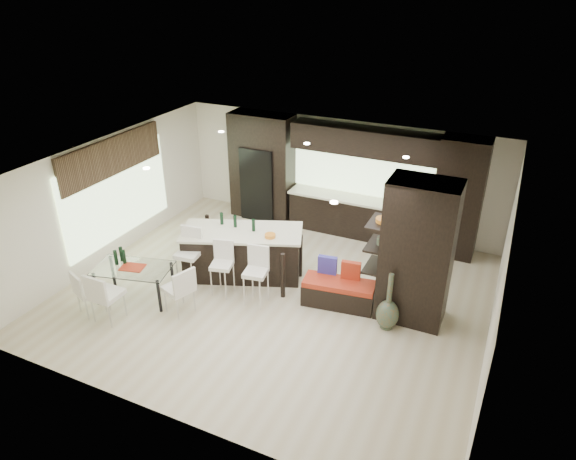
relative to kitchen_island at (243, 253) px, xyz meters
The scene contains 22 objects.
ground 1.14m from the kitchen_island, 22.56° to the right, with size 8.00×8.00×0.00m, color beige.
back_wall 3.35m from the kitchen_island, 73.11° to the left, with size 8.00×0.02×2.70m, color white.
left_wall 3.19m from the kitchen_island, behind, with size 0.02×7.00×2.70m, color white.
right_wall 5.03m from the kitchen_island, ahead, with size 0.02×7.00×2.70m, color white.
ceiling 2.41m from the kitchen_island, 22.56° to the right, with size 8.00×7.00×0.02m, color white.
window_left 3.14m from the kitchen_island, behind, with size 0.04×3.20×1.90m, color #B2D199.
window_back 3.59m from the kitchen_island, 63.29° to the left, with size 3.40×0.04×1.20m, color #B2D199.
stone_accent 3.46m from the kitchen_island, behind, with size 0.08×3.00×0.80m, color brown.
ceiling_spots 2.37m from the kitchen_island, ahead, with size 4.00×3.00×0.02m, color white.
back_cabinetry 3.24m from the kitchen_island, 62.53° to the left, with size 6.80×0.68×2.70m, color black.
refrigerator 2.92m from the kitchen_island, 109.32° to the left, with size 0.90×0.68×1.90m, color black.
partition_column 3.64m from the kitchen_island, ahead, with size 1.20×0.80×2.70m, color black.
kitchen_island is the anchor object (origin of this frame).
stool_left 1.14m from the kitchen_island, 131.46° to the right, with size 0.45×0.45×1.02m, color white.
stool_mid 0.83m from the kitchen_island, 90.00° to the right, with size 0.40×0.40×0.91m, color white.
stool_right 1.13m from the kitchen_island, 48.03° to the right, with size 0.42×0.42×0.95m, color white.
bench 2.23m from the kitchen_island, ahead, with size 1.37×0.53×0.53m, color black.
floor_vase 3.29m from the kitchen_island, ahead, with size 0.41×0.41×1.13m, color #424B36, non-canonical shape.
dining_table 2.24m from the kitchen_island, 131.05° to the right, with size 1.44×0.81×0.70m, color white.
chair_near 2.83m from the kitchen_island, 121.16° to the right, with size 0.51×0.51×0.94m, color white.
chair_far 3.07m from the kitchen_island, 128.70° to the right, with size 0.45×0.45×0.83m, color white.
chair_end 1.73m from the kitchen_island, 104.00° to the right, with size 0.49×0.49×0.90m, color white.
Camera 1 is at (3.83, -7.68, 5.80)m, focal length 32.00 mm.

